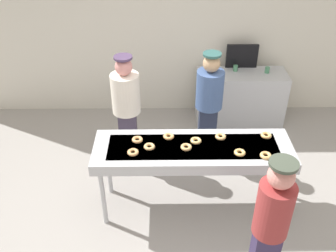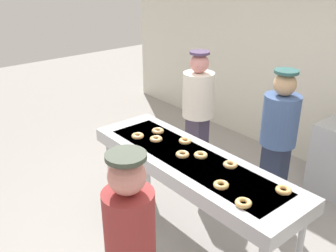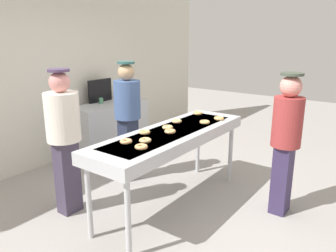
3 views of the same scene
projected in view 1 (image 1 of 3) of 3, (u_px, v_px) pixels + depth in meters
ground_plane at (190, 205)px, 4.84m from camera, size 16.00×16.00×0.00m
back_wall at (184, 17)px, 5.93m from camera, size 8.00×0.12×3.27m
fryer_conveyor at (193, 152)px, 4.36m from camera, size 2.28×0.69×0.94m
glazed_donut_0 at (266, 155)px, 4.15m from camera, size 0.17×0.17×0.04m
glazed_donut_1 at (169, 136)px, 4.44m from camera, size 0.18×0.18×0.04m
glazed_donut_2 at (240, 153)px, 4.19m from camera, size 0.18×0.18×0.04m
glazed_donut_3 at (196, 141)px, 4.37m from camera, size 0.16×0.16×0.04m
glazed_donut_4 at (221, 137)px, 4.44m from camera, size 0.18×0.18×0.04m
glazed_donut_5 at (137, 140)px, 4.39m from camera, size 0.15×0.15×0.04m
glazed_donut_6 at (133, 152)px, 4.19m from camera, size 0.15×0.15×0.04m
glazed_donut_7 at (266, 135)px, 4.46m from camera, size 0.18×0.18×0.04m
glazed_donut_8 at (149, 147)px, 4.28m from camera, size 0.15×0.15×0.04m
glazed_donut_9 at (186, 147)px, 4.27m from camera, size 0.17×0.17×0.04m
worker_baker at (209, 102)px, 5.08m from camera, size 0.36×0.36×1.67m
worker_assistant at (126, 105)px, 5.01m from camera, size 0.37×0.37×1.66m
customer_waiting at (271, 223)px, 3.42m from camera, size 0.32×0.32×1.62m
prep_counter at (240, 97)px, 6.24m from camera, size 1.41×0.54×0.88m
paper_cup_0 at (267, 70)px, 5.99m from camera, size 0.07×0.07×0.10m
paper_cup_1 at (235, 68)px, 6.04m from camera, size 0.07×0.07×0.10m
menu_display at (242, 56)px, 6.07m from camera, size 0.51×0.04×0.39m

